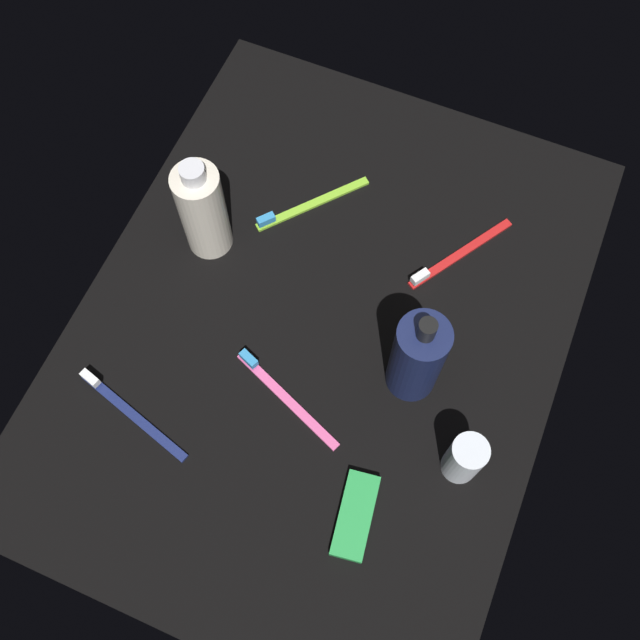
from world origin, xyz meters
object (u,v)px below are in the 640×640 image
snack_bar_green (355,516)px  toothbrush_navy (127,410)px  toothbrush_lime (306,206)px  deodorant_stick (465,459)px  toothbrush_red (455,256)px  toothbrush_pink (283,394)px  bodywash_bottle (203,210)px  lotion_bottle (417,357)px

snack_bar_green → toothbrush_navy: bearing=80.0°
toothbrush_lime → snack_bar_green: bearing=-149.0°
deodorant_stick → snack_bar_green: bearing=138.1°
toothbrush_red → toothbrush_lime: 22.66cm
toothbrush_lime → snack_bar_green: 44.48cm
toothbrush_pink → toothbrush_navy: (-9.77, 17.64, 0.00)cm
bodywash_bottle → toothbrush_lime: size_ratio=1.22×
deodorant_stick → bodywash_bottle: bearing=68.3°
bodywash_bottle → toothbrush_red: size_ratio=1.11×
bodywash_bottle → toothbrush_navy: (-26.93, -1.26, -7.44)cm
bodywash_bottle → deodorant_stick: size_ratio=2.00×
toothbrush_navy → toothbrush_red: size_ratio=1.11×
lotion_bottle → toothbrush_lime: lotion_bottle is taller
toothbrush_pink → toothbrush_lime: same height
toothbrush_navy → toothbrush_red: bearing=-40.2°
lotion_bottle → bodywash_bottle: (8.48, 33.42, 0.18)cm
lotion_bottle → deodorant_stick: size_ratio=2.06×
toothbrush_pink → snack_bar_green: toothbrush_pink is taller
lotion_bottle → snack_bar_green: lotion_bottle is taller
toothbrush_navy → toothbrush_red: 49.28cm
lotion_bottle → toothbrush_lime: 30.49cm
snack_bar_green → toothbrush_red: bearing=-7.9°
bodywash_bottle → deodorant_stick: (-17.12, -43.04, -3.63)cm
deodorant_stick → toothbrush_pink: (-0.04, 24.13, -3.81)cm
toothbrush_navy → toothbrush_lime: size_ratio=1.21×
bodywash_bottle → toothbrush_pink: bearing=-132.2°
toothbrush_pink → toothbrush_navy: bearing=119.0°
bodywash_bottle → toothbrush_pink: size_ratio=1.03×
bodywash_bottle → toothbrush_lime: 16.39cm
deodorant_stick → lotion_bottle: bearing=48.1°
lotion_bottle → deodorant_stick: lotion_bottle is taller
lotion_bottle → toothbrush_pink: size_ratio=1.06×
toothbrush_pink → toothbrush_lime: (27.37, 8.46, 0.00)cm
bodywash_bottle → toothbrush_navy: bearing=-177.3°
lotion_bottle → toothbrush_pink: (-8.68, 14.51, -7.26)cm
lotion_bottle → toothbrush_navy: lotion_bottle is taller
lotion_bottle → toothbrush_lime: bearing=50.9°
toothbrush_red → toothbrush_lime: size_ratio=1.09×
toothbrush_lime → toothbrush_red: bearing=-88.8°
toothbrush_navy → toothbrush_pink: bearing=-61.0°
toothbrush_navy → lotion_bottle: bearing=-60.1°
toothbrush_lime → bodywash_bottle: bearing=134.3°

